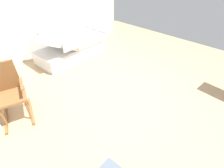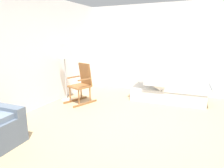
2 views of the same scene
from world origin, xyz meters
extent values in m
plane|color=tan|center=(0.00, 0.00, 0.00)|extent=(7.31, 7.31, 0.00)
cube|color=white|center=(0.00, 2.69, 1.35)|extent=(6.04, 0.10, 2.70)
cube|color=white|center=(2.97, 0.00, 1.35)|extent=(0.10, 5.49, 2.70)
cube|color=silver|center=(2.18, -0.15, 0.17)|extent=(0.98, 1.98, 0.35)
cube|color=white|center=(2.21, -0.62, 0.42)|extent=(0.97, 1.20, 0.14)
cube|color=white|center=(2.16, 0.37, 0.64)|extent=(0.96, 0.95, 0.57)
ellipsoid|color=white|center=(2.15, 0.53, 0.87)|extent=(0.37, 0.51, 0.35)
cube|color=silver|center=(1.66, 0.13, 0.63)|extent=(0.07, 0.56, 0.28)
cube|color=silver|center=(2.67, 0.18, 0.63)|extent=(0.07, 0.56, 0.28)
cube|color=silver|center=(2.24, -1.22, 0.53)|extent=(0.95, 0.10, 0.36)
cylinder|color=black|center=(1.78, 0.63, 0.05)|extent=(0.10, 0.10, 0.10)
cylinder|color=black|center=(2.50, 0.66, 0.05)|extent=(0.10, 0.10, 0.10)
cylinder|color=black|center=(1.87, -0.97, 0.05)|extent=(0.10, 0.10, 0.10)
cylinder|color=black|center=(2.59, -0.93, 0.05)|extent=(0.10, 0.10, 0.10)
cube|color=slate|center=(-1.18, 2.04, 0.30)|extent=(0.23, 0.86, 0.60)
cube|color=brown|center=(1.03, 2.14, 0.03)|extent=(0.73, 0.28, 0.05)
cube|color=brown|center=(0.89, 1.73, 0.03)|extent=(0.73, 0.28, 0.05)
cylinder|color=brown|center=(0.73, 1.81, 0.25)|extent=(0.04, 0.04, 0.40)
cylinder|color=brown|center=(0.85, 2.18, 0.25)|extent=(0.04, 0.04, 0.40)
cylinder|color=brown|center=(1.08, 1.70, 0.25)|extent=(0.04, 0.04, 0.40)
cylinder|color=brown|center=(1.20, 2.06, 0.25)|extent=(0.04, 0.04, 0.40)
cube|color=brown|center=(0.96, 1.94, 0.45)|extent=(0.59, 0.60, 0.04)
cube|color=brown|center=(1.15, 1.87, 0.75)|extent=(0.25, 0.45, 0.60)
cube|color=brown|center=(0.87, 1.72, 0.67)|extent=(0.38, 0.16, 0.03)
cube|color=brown|center=(1.02, 2.16, 0.67)|extent=(0.38, 0.16, 0.03)
cylinder|color=#B2B5BA|center=(0.97, 2.39, 0.01)|extent=(0.28, 0.28, 0.03)
cylinder|color=#B2B5BA|center=(0.97, 2.39, 0.60)|extent=(0.03, 0.03, 1.15)
cone|color=beige|center=(0.97, 2.39, 1.33)|extent=(0.34, 0.34, 0.30)
camera|label=1|loc=(-1.80, 2.34, 2.37)|focal=27.37mm
camera|label=2|loc=(-3.27, -0.99, 1.72)|focal=31.85mm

